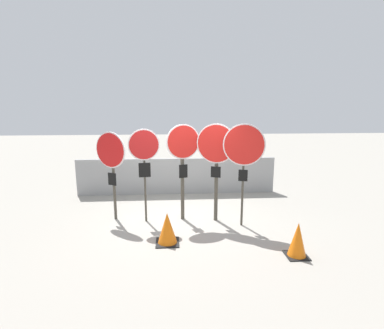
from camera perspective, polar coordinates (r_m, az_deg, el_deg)
name	(u,v)px	position (r m, az deg, el deg)	size (l,w,h in m)	color
ground_plane	(179,221)	(7.32, -2.52, -10.72)	(40.00, 40.00, 0.00)	gray
fence_back	(177,176)	(9.29, -2.89, -2.22)	(6.09, 0.12, 1.11)	gray
stop_sign_0	(111,157)	(7.23, -15.16, 1.33)	(0.75, 0.45, 2.14)	#474238
stop_sign_1	(144,152)	(6.91, -9.12, 2.28)	(0.72, 0.14, 2.22)	#474238
stop_sign_2	(183,155)	(6.97, -1.74, 1.84)	(0.78, 0.26, 2.31)	#474238
stop_sign_3	(216,155)	(6.92, 4.62, 1.86)	(0.87, 0.35, 2.33)	#474238
stop_sign_4	(244,150)	(6.66, 9.86, 2.66)	(0.90, 0.26, 2.35)	#474238
traffic_cone_0	(298,240)	(5.98, 19.47, -13.36)	(0.40, 0.40, 0.66)	black
traffic_cone_1	(167,228)	(6.16, -4.73, -12.02)	(0.47, 0.47, 0.64)	black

